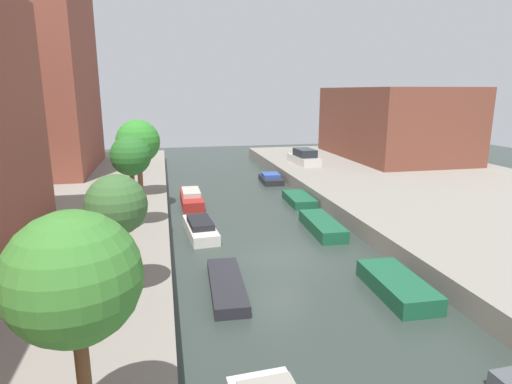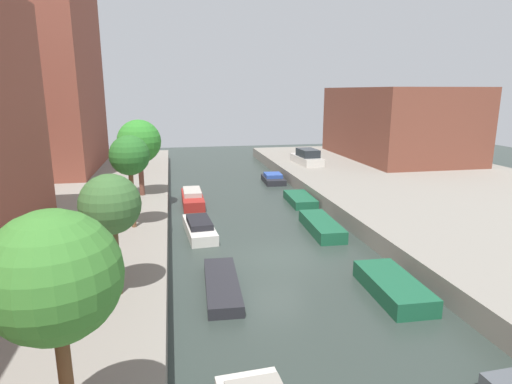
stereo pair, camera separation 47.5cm
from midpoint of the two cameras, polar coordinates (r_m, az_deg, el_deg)
name	(u,v)px [view 1 (the left image)]	position (r m, az deg, el deg)	size (l,w,h in m)	color
ground_plane	(279,258)	(20.46, 2.36, -8.81)	(84.00, 84.00, 0.00)	#2D3833
apartment_tower_far	(19,32)	(41.50, -29.37, 18.05)	(10.00, 13.13, 22.56)	brown
low_block_right	(393,123)	(46.37, 17.48, 8.79)	(10.00, 15.84, 7.02)	brown
street_tree_1	(74,280)	(7.97, -24.73, -10.58)	(2.29, 2.29, 4.83)	brown
street_tree_2	(116,207)	(14.53, -19.00, -1.92)	(1.98, 1.98, 4.14)	brown
street_tree_3	(131,157)	(21.70, -16.96, 4.53)	(1.95, 1.95, 4.63)	brown
street_tree_4	(138,142)	(28.56, -15.91, 6.42)	(2.78, 2.78, 4.93)	brown
parked_car	(304,157)	(40.56, 6.08, 4.60)	(1.96, 4.73, 1.43)	beige
moored_boat_left_2	(227,285)	(17.35, -4.74, -12.28)	(1.51, 4.64, 0.44)	#232328
moored_boat_left_3	(200,228)	(23.73, -8.00, -4.79)	(1.71, 4.43, 0.89)	beige
moored_boat_left_4	(191,198)	(30.04, -9.05, -0.86)	(1.42, 4.52, 0.98)	maroon
moored_boat_right_2	(397,286)	(17.77, 17.56, -11.82)	(1.80, 3.98, 0.68)	#195638
moored_boat_right_3	(322,226)	(24.32, 8.25, -4.45)	(1.63, 4.57, 0.67)	#195638
moored_boat_right_4	(299,199)	(30.16, 5.31, -0.96)	(1.70, 3.78, 0.57)	#195638
moored_boat_right_5	(271,179)	(36.83, 1.63, 1.78)	(1.78, 3.34, 0.77)	#232328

